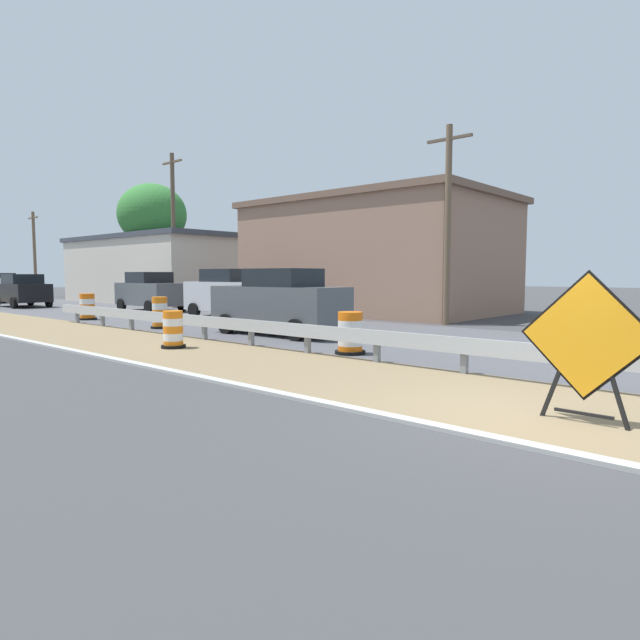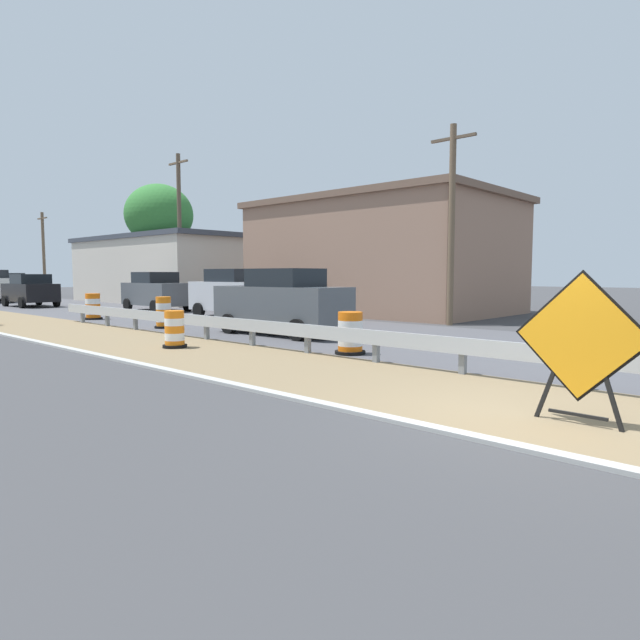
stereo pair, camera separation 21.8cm
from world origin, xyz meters
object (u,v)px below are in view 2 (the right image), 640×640
object	(u,v)px
car_lead_far_lane	(282,302)
warning_sign_diamond	(580,342)
car_trailing_near_lane	(10,286)
utility_pole_near	(452,222)
car_mid_far_lane	(157,292)
traffic_barrel_close	(175,331)
traffic_barrel_mid	(164,314)
car_lead_near_lane	(30,290)
utility_pole_far	(44,253)
utility_pole_mid	(180,229)
traffic_barrel_nearest	(350,335)
traffic_barrel_far	(93,308)
car_distant_a	(236,293)

from	to	relation	value
car_lead_far_lane	warning_sign_diamond	bearing A→B (deg)	154.20
car_trailing_near_lane	utility_pole_near	size ratio (longest dim) A/B	0.59
car_mid_far_lane	utility_pole_near	xyz separation A→B (m)	(3.13, -15.28, 2.82)
traffic_barrel_close	traffic_barrel_mid	bearing A→B (deg)	61.37
warning_sign_diamond	car_lead_near_lane	bearing A→B (deg)	-97.97
warning_sign_diamond	utility_pole_far	bearing A→B (deg)	-102.74
traffic_barrel_mid	utility_pole_mid	xyz separation A→B (m)	(7.39, 10.19, 4.04)
warning_sign_diamond	traffic_barrel_close	distance (m)	10.14
traffic_barrel_nearest	car_mid_far_lane	bearing A→B (deg)	73.48
car_lead_near_lane	traffic_barrel_far	bearing A→B (deg)	171.59
warning_sign_diamond	traffic_barrel_close	bearing A→B (deg)	-92.58
traffic_barrel_close	car_lead_near_lane	distance (m)	22.45
traffic_barrel_mid	traffic_barrel_close	bearing A→B (deg)	-118.63
traffic_barrel_far	car_trailing_near_lane	distance (m)	25.29
car_trailing_near_lane	traffic_barrel_far	bearing A→B (deg)	-11.33
traffic_barrel_nearest	car_trailing_near_lane	size ratio (longest dim) A/B	0.23
traffic_barrel_mid	car_distant_a	world-z (taller)	car_distant_a
traffic_barrel_nearest	utility_pole_far	distance (m)	41.09
warning_sign_diamond	traffic_barrel_far	world-z (taller)	warning_sign_diamond
utility_pole_far	utility_pole_near	bearing A→B (deg)	-89.96
warning_sign_diamond	traffic_barrel_mid	xyz separation A→B (m)	(3.19, 14.90, -0.55)
traffic_barrel_mid	utility_pole_near	size ratio (longest dim) A/B	0.15
warning_sign_diamond	utility_pole_mid	world-z (taller)	utility_pole_mid
car_trailing_near_lane	car_lead_far_lane	xyz separation A→B (m)	(-3.43, -34.97, 0.03)
car_lead_far_lane	traffic_barrel_mid	bearing A→B (deg)	14.81
utility_pole_far	traffic_barrel_close	bearing A→B (deg)	-106.12
car_lead_far_lane	utility_pole_mid	distance (m)	16.38
traffic_barrel_far	utility_pole_mid	xyz separation A→B (m)	(7.39, 4.68, 4.04)
utility_pole_near	utility_pole_far	world-z (taller)	utility_pole_near
warning_sign_diamond	car_distant_a	xyz separation A→B (m)	(7.97, 16.77, 0.02)
car_distant_a	traffic_barrel_mid	bearing A→B (deg)	-70.81
traffic_barrel_far	car_trailing_near_lane	bearing A→B (deg)	79.03
car_lead_far_lane	car_trailing_near_lane	bearing A→B (deg)	-7.39
warning_sign_diamond	traffic_barrel_close	world-z (taller)	warning_sign_diamond
traffic_barrel_nearest	traffic_barrel_far	distance (m)	14.40
traffic_barrel_nearest	utility_pole_mid	size ratio (longest dim) A/B	0.12
car_mid_far_lane	car_distant_a	xyz separation A→B (m)	(0.09, -6.43, 0.06)
car_lead_far_lane	utility_pole_far	xyz separation A→B (m)	(6.41, 35.89, 2.66)
warning_sign_diamond	car_lead_near_lane	distance (m)	32.51
warning_sign_diamond	utility_pole_mid	size ratio (longest dim) A/B	0.23
warning_sign_diamond	car_trailing_near_lane	world-z (taller)	car_trailing_near_lane
traffic_barrel_mid	car_lead_near_lane	distance (m)	17.33
warning_sign_diamond	traffic_barrel_mid	bearing A→B (deg)	-101.42
traffic_barrel_nearest	car_trailing_near_lane	bearing A→B (deg)	82.43
car_trailing_near_lane	utility_pole_mid	xyz separation A→B (m)	(2.58, -20.14, 3.53)
utility_pole_mid	utility_pole_near	bearing A→B (deg)	-88.55
traffic_barrel_close	warning_sign_diamond	bearing A→B (deg)	-93.23
car_trailing_near_lane	utility_pole_near	bearing A→B (deg)	4.26
traffic_barrel_nearest	traffic_barrel_far	world-z (taller)	traffic_barrel_far
traffic_barrel_far	utility_pole_near	xyz separation A→B (m)	(7.83, -12.49, 3.34)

